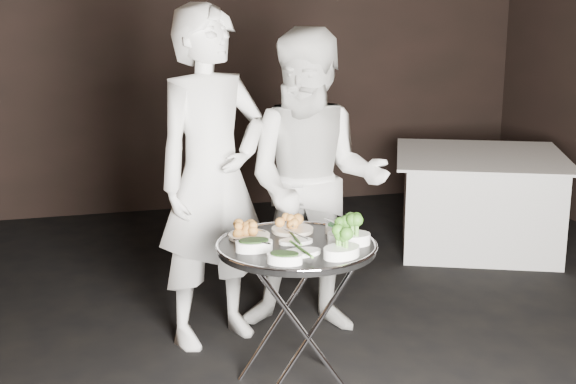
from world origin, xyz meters
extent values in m
cube|color=black|center=(0.00, 3.52, 1.50)|extent=(6.00, 0.05, 3.00)
cylinder|color=silver|center=(-0.07, -0.22, 0.35)|extent=(0.49, 0.02, 0.72)
cylinder|color=silver|center=(-0.07, -0.22, 0.35)|extent=(0.49, 0.02, 0.72)
cylinder|color=silver|center=(-0.07, 0.15, 0.35)|extent=(0.49, 0.02, 0.72)
cylinder|color=silver|center=(-0.07, 0.15, 0.35)|extent=(0.49, 0.02, 0.72)
cylinder|color=silver|center=(-0.27, -0.03, 0.69)|extent=(0.02, 0.42, 0.02)
cylinder|color=silver|center=(0.14, -0.03, 0.69)|extent=(0.02, 0.42, 0.02)
cylinder|color=black|center=(-0.07, -0.03, 0.72)|extent=(0.73, 0.73, 0.03)
torus|color=silver|center=(-0.07, -0.03, 0.74)|extent=(0.74, 0.74, 0.02)
cylinder|color=beige|center=(-0.25, 0.13, 0.75)|extent=(0.20, 0.20, 0.02)
cylinder|color=beige|center=(-0.03, 0.17, 0.75)|extent=(0.20, 0.20, 0.02)
cylinder|color=white|center=(0.17, 0.09, 0.76)|extent=(0.11, 0.11, 0.04)
cylinder|color=silver|center=(-0.25, 0.13, 0.79)|extent=(0.11, 0.15, 0.01)
cylinder|color=silver|center=(-0.02, 0.18, 0.79)|extent=(0.07, 0.17, 0.01)
cylinder|color=silver|center=(0.16, 0.10, 0.79)|extent=(0.05, 0.18, 0.01)
cylinder|color=silver|center=(-0.29, -0.08, 0.79)|extent=(0.15, 0.11, 0.01)
cylinder|color=silver|center=(0.15, -0.08, 0.79)|extent=(0.12, 0.15, 0.01)
cylinder|color=silver|center=(-0.07, -0.02, 0.79)|extent=(0.07, 0.17, 0.01)
imported|color=silver|center=(-0.33, 0.69, 0.91)|extent=(0.78, 0.66, 1.81)
imported|color=silver|center=(0.23, 0.68, 0.84)|extent=(0.99, 0.89, 1.69)
cube|color=white|center=(1.88, 1.83, 0.34)|extent=(1.09, 1.09, 0.68)
cube|color=white|center=(1.88, 1.83, 0.69)|extent=(1.23, 1.23, 0.02)
camera|label=1|loc=(-1.02, -3.40, 1.85)|focal=50.00mm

